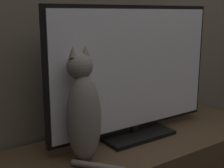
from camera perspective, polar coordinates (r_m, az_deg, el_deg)
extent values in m
cube|color=black|center=(1.66, 4.12, -9.01)|extent=(0.38, 0.23, 0.02)
cylinder|color=black|center=(1.65, 4.13, -8.07)|extent=(0.04, 0.04, 0.04)
cube|color=black|center=(1.57, 4.13, 2.75)|extent=(0.97, 0.02, 0.62)
cube|color=white|center=(1.56, 4.46, 2.67)|extent=(0.94, 0.01, 0.59)
ellipsoid|color=gray|center=(1.33, -5.13, -6.43)|extent=(0.16, 0.14, 0.38)
ellipsoid|color=black|center=(1.37, -6.22, -6.63)|extent=(0.09, 0.05, 0.21)
sphere|color=gray|center=(1.29, -5.95, 3.20)|extent=(0.12, 0.12, 0.11)
cone|color=gray|center=(1.27, -7.19, 5.90)|extent=(0.04, 0.04, 0.04)
cone|color=gray|center=(1.30, -4.88, 6.12)|extent=(0.04, 0.04, 0.04)
cylinder|color=gray|center=(1.32, -2.61, -14.81)|extent=(0.16, 0.20, 0.03)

